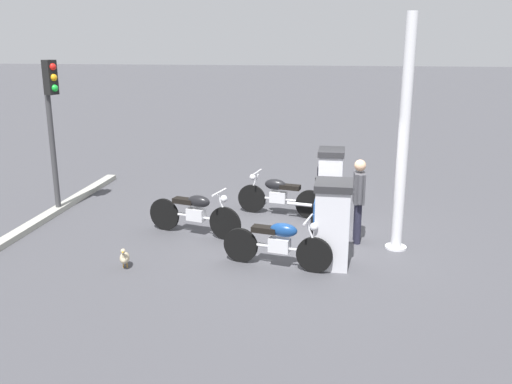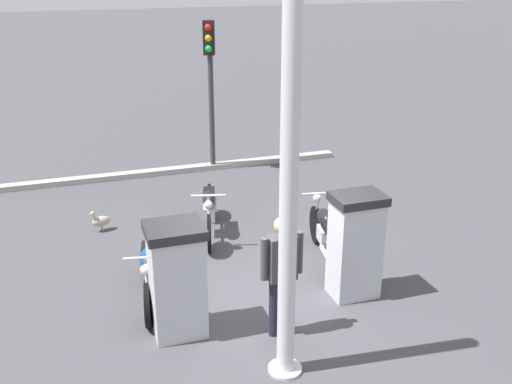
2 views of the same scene
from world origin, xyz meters
name	(u,v)px [view 1 (image 1 of 2)]	position (x,y,z in m)	size (l,w,h in m)	color
ground_plane	(309,239)	(0.00, 0.00, 0.00)	(120.00, 120.00, 0.00)	#424247
fuel_pump_near	(330,184)	(-0.41, -1.28, 0.79)	(0.62, 0.74, 1.55)	silver
fuel_pump_far	(332,224)	(-0.41, 1.28, 0.77)	(0.71, 0.75, 1.51)	silver
motorcycle_near_pump	(279,195)	(0.70, -1.41, 0.46)	(1.95, 0.72, 0.96)	black
motorcycle_far_pump	(278,242)	(0.50, 1.47, 0.45)	(1.92, 0.73, 0.95)	black
motorcycle_extra	(195,212)	(2.26, 0.04, 0.49)	(1.98, 0.82, 0.97)	black
attendant_person	(359,196)	(-0.92, 0.07, 0.93)	(0.22, 0.57, 1.63)	#1E1E2D
wandering_duck	(125,257)	(3.12, 1.81, 0.19)	(0.23, 0.40, 0.41)	tan
roadside_traffic_light	(51,110)	(5.60, -1.06, 2.32)	(0.40, 0.30, 3.37)	#38383A
canopy_support_pole	(403,140)	(-1.64, 0.33, 2.06)	(0.40, 0.40, 4.27)	silver
road_edge_kerb	(32,225)	(5.74, 0.00, 0.06)	(0.64, 8.23, 0.12)	#9E9E93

